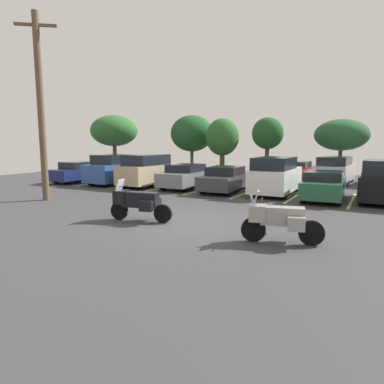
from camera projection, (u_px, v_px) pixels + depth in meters
The scene contains 20 objects.
ground at pixel (182, 224), 11.68m from camera, with size 44.00×44.00×0.10m, color #38383A.
motorcycle_touring at pixel (138, 202), 11.81m from camera, with size 2.27×1.01×1.44m.
motorcycle_second at pixel (279, 219), 9.18m from camera, with size 2.16×1.07×1.42m.
parking_stripes at pixel (224, 191), 19.17m from camera, with size 23.67×4.70×0.01m.
car_navy at pixel (82, 172), 23.87m from camera, with size 1.84×4.84×1.41m.
car_blue at pixel (118, 169), 22.57m from camera, with size 2.03×4.77×1.93m.
car_tan at pixel (149, 170), 21.29m from camera, with size 1.90×4.55×1.97m.
car_grey at pixel (188, 176), 20.48m from camera, with size 1.87×4.60×1.44m.
car_charcoal at pixel (226, 179), 19.11m from camera, with size 2.03×4.71×1.40m.
car_white at pixel (276, 176), 17.91m from camera, with size 1.92×4.39×1.97m.
car_green at pixel (324, 185), 16.34m from camera, with size 1.97×4.67×1.38m.
car_far_red at pixel (296, 171), 24.25m from camera, with size 2.05×4.88×1.42m.
car_far_silver at pixel (335, 170), 22.55m from camera, with size 2.13×4.87×1.81m.
car_far_champagne at pixel (380, 174), 21.65m from camera, with size 2.04×4.39×1.47m.
utility_pole at pixel (41, 106), 15.61m from camera, with size 1.48×1.22×8.48m.
tree_center at pixel (222, 137), 29.01m from camera, with size 2.81×2.81×4.75m.
tree_left at pixel (268, 134), 29.13m from camera, with size 2.66×2.66×4.85m.
tree_rear at pixel (192, 134), 31.80m from camera, with size 3.97×3.97×5.22m.
tree_center_right at pixel (114, 131), 34.14m from camera, with size 4.64×4.64×5.42m.
tree_far_right at pixel (341, 135), 27.99m from camera, with size 4.30×4.30×4.62m.
Camera 1 is at (5.78, -9.83, 2.71)m, focal length 31.93 mm.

